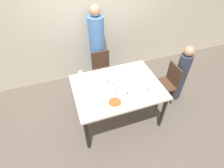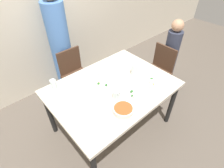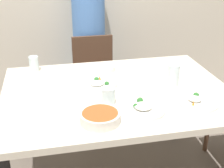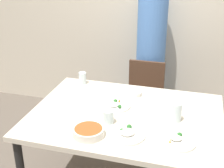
{
  "view_description": "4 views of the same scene",
  "coord_description": "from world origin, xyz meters",
  "px_view_note": "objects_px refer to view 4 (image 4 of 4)",
  "views": [
    {
      "loc": [
        -0.77,
        -1.97,
        2.79
      ],
      "look_at": [
        -0.07,
        0.08,
        0.77
      ],
      "focal_mm": 28.0,
      "sensor_mm": 36.0,
      "label": 1
    },
    {
      "loc": [
        -1.05,
        -1.17,
        2.16
      ],
      "look_at": [
        -0.04,
        -0.04,
        0.86
      ],
      "focal_mm": 28.0,
      "sensor_mm": 36.0,
      "label": 2
    },
    {
      "loc": [
        -0.41,
        -1.77,
        1.64
      ],
      "look_at": [
        -0.05,
        -0.06,
        0.84
      ],
      "focal_mm": 50.0,
      "sensor_mm": 36.0,
      "label": 3
    },
    {
      "loc": [
        0.48,
        -2.06,
        1.96
      ],
      "look_at": [
        -0.13,
        0.08,
        0.97
      ],
      "focal_mm": 50.0,
      "sensor_mm": 36.0,
      "label": 4
    }
  ],
  "objects_px": {
    "bowl_curry": "(88,132)",
    "plate_rice_adult": "(178,141)",
    "glass_water_tall": "(176,112)",
    "chair_adult_spot": "(144,99)",
    "person_adult": "(150,59)"
  },
  "relations": [
    {
      "from": "bowl_curry",
      "to": "plate_rice_adult",
      "type": "relative_size",
      "value": 0.95
    },
    {
      "from": "plate_rice_adult",
      "to": "glass_water_tall",
      "type": "bearing_deg",
      "value": 98.4
    },
    {
      "from": "chair_adult_spot",
      "to": "glass_water_tall",
      "type": "bearing_deg",
      "value": -65.85
    },
    {
      "from": "person_adult",
      "to": "bowl_curry",
      "type": "bearing_deg",
      "value": -95.96
    },
    {
      "from": "chair_adult_spot",
      "to": "plate_rice_adult",
      "type": "relative_size",
      "value": 3.7
    },
    {
      "from": "chair_adult_spot",
      "to": "bowl_curry",
      "type": "bearing_deg",
      "value": -97.55
    },
    {
      "from": "chair_adult_spot",
      "to": "plate_rice_adult",
      "type": "bearing_deg",
      "value": -69.52
    },
    {
      "from": "plate_rice_adult",
      "to": "glass_water_tall",
      "type": "distance_m",
      "value": 0.3
    },
    {
      "from": "person_adult",
      "to": "glass_water_tall",
      "type": "height_order",
      "value": "person_adult"
    },
    {
      "from": "chair_adult_spot",
      "to": "plate_rice_adult",
      "type": "xyz_separation_m",
      "value": [
        0.43,
        -1.16,
        0.31
      ]
    },
    {
      "from": "chair_adult_spot",
      "to": "glass_water_tall",
      "type": "height_order",
      "value": "glass_water_tall"
    },
    {
      "from": "glass_water_tall",
      "to": "person_adult",
      "type": "bearing_deg",
      "value": 107.97
    },
    {
      "from": "plate_rice_adult",
      "to": "glass_water_tall",
      "type": "relative_size",
      "value": 1.59
    },
    {
      "from": "chair_adult_spot",
      "to": "glass_water_tall",
      "type": "xyz_separation_m",
      "value": [
        0.39,
        -0.87,
        0.37
      ]
    },
    {
      "from": "chair_adult_spot",
      "to": "person_adult",
      "type": "distance_m",
      "value": 0.47
    }
  ]
}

